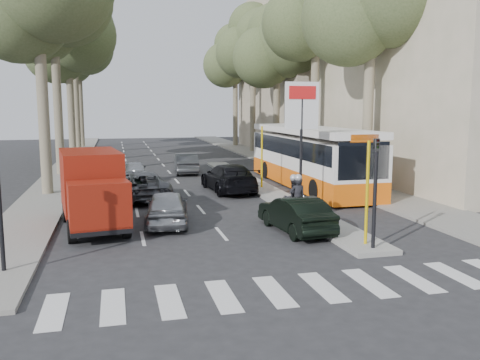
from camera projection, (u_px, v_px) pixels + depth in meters
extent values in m
plane|color=#28282B|center=(260.00, 247.00, 16.66)|extent=(120.00, 120.00, 0.00)
cube|color=gray|center=(276.00, 161.00, 42.71)|extent=(3.20, 70.00, 0.12)
cube|color=gray|center=(72.00, 162.00, 41.67)|extent=(2.40, 64.00, 0.12)
cube|color=gray|center=(262.00, 189.00, 27.99)|extent=(1.50, 26.00, 0.16)
cube|color=beige|center=(453.00, 32.00, 30.57)|extent=(11.00, 18.00, 18.00)
cube|color=#B7A88E|center=(314.00, 73.00, 51.86)|extent=(11.00, 20.00, 16.00)
cylinder|color=yellow|center=(367.00, 195.00, 16.22)|extent=(0.10, 0.10, 3.50)
cylinder|color=yellow|center=(301.00, 172.00, 21.99)|extent=(0.10, 0.10, 3.50)
cylinder|color=yellow|center=(262.00, 158.00, 27.75)|extent=(0.10, 0.10, 3.50)
cylinder|color=black|center=(301.00, 152.00, 21.87)|extent=(0.12, 0.12, 5.20)
cube|color=white|center=(302.00, 106.00, 21.58)|extent=(1.50, 0.10, 2.00)
cube|color=red|center=(303.00, 93.00, 21.44)|extent=(1.20, 0.02, 0.55)
cylinder|color=black|center=(375.00, 203.00, 15.76)|extent=(0.12, 0.12, 3.20)
imported|color=black|center=(376.00, 155.00, 15.55)|extent=(0.16, 0.41, 1.00)
cylinder|color=black|center=(0.00, 217.00, 13.67)|extent=(0.12, 0.12, 3.20)
cylinder|color=#6B604C|center=(44.00, 114.00, 25.70)|extent=(0.56, 0.56, 8.40)
sphere|color=#404F2C|center=(18.00, 11.00, 25.31)|extent=(5.20, 5.20, 5.20)
cylinder|color=#6B604C|center=(58.00, 108.00, 33.32)|extent=(0.56, 0.56, 8.96)
sphere|color=#404F2C|center=(38.00, 23.00, 32.88)|extent=(5.20, 5.20, 5.20)
sphere|color=#404F2C|center=(66.00, 0.00, 31.80)|extent=(5.80, 5.80, 5.80)
cylinder|color=#6B604C|center=(71.00, 113.00, 41.12)|extent=(0.56, 0.56, 8.12)
sphere|color=#404F2C|center=(56.00, 51.00, 40.75)|extent=(5.20, 5.20, 5.20)
sphere|color=#404F2C|center=(79.00, 34.00, 39.69)|extent=(5.80, 5.80, 5.80)
sphere|color=#404F2C|center=(71.00, 23.00, 41.18)|extent=(4.80, 4.80, 4.80)
cylinder|color=#6B604C|center=(77.00, 104.00, 48.68)|extent=(0.56, 0.56, 9.52)
sphere|color=#404F2C|center=(63.00, 43.00, 48.19)|extent=(5.20, 5.20, 5.20)
sphere|color=#404F2C|center=(82.00, 27.00, 47.10)|extent=(5.80, 5.80, 5.80)
sphere|color=#404F2C|center=(75.00, 15.00, 48.57)|extent=(4.80, 4.80, 4.80)
cylinder|color=#6B604C|center=(81.00, 109.00, 56.41)|extent=(0.56, 0.56, 8.68)
sphere|color=#404F2C|center=(70.00, 60.00, 55.99)|extent=(5.20, 5.20, 5.20)
sphere|color=#404F2C|center=(86.00, 48.00, 54.92)|extent=(5.80, 5.80, 5.80)
sphere|color=#404F2C|center=(80.00, 38.00, 56.40)|extent=(4.80, 4.80, 4.80)
cylinder|color=#6B604C|center=(368.00, 113.00, 27.80)|extent=(0.56, 0.56, 8.40)
sphere|color=#404F2C|center=(349.00, 18.00, 27.41)|extent=(5.20, 5.20, 5.20)
cylinder|color=#6B604C|center=(314.00, 106.00, 35.45)|extent=(0.56, 0.56, 9.24)
sphere|color=#404F2C|center=(299.00, 24.00, 34.99)|extent=(5.20, 5.20, 5.20)
sphere|color=#404F2C|center=(334.00, 1.00, 33.90)|extent=(5.80, 5.80, 5.80)
cylinder|color=#6B604C|center=(276.00, 114.00, 43.19)|extent=(0.56, 0.56, 7.84)
sphere|color=#404F2C|center=(263.00, 57.00, 42.85)|extent=(5.20, 5.20, 5.20)
sphere|color=#404F2C|center=(290.00, 42.00, 41.79)|extent=(5.80, 5.80, 5.80)
sphere|color=#404F2C|center=(275.00, 31.00, 43.29)|extent=(4.80, 4.80, 4.80)
cylinder|color=#6B604C|center=(253.00, 107.00, 50.82)|extent=(0.56, 0.56, 8.96)
sphere|color=#404F2C|center=(242.00, 52.00, 50.38)|extent=(5.20, 5.20, 5.20)
sphere|color=#404F2C|center=(264.00, 38.00, 49.31)|extent=(5.80, 5.80, 5.80)
sphere|color=#404F2C|center=(252.00, 27.00, 50.78)|extent=(4.80, 4.80, 4.80)
cylinder|color=#6B604C|center=(235.00, 110.00, 58.58)|extent=(0.56, 0.56, 8.40)
sphere|color=#404F2C|center=(226.00, 65.00, 58.18)|extent=(5.20, 5.20, 5.20)
sphere|color=#404F2C|center=(245.00, 53.00, 57.12)|extent=(5.80, 5.80, 5.80)
sphere|color=#404F2C|center=(235.00, 44.00, 58.60)|extent=(4.80, 4.80, 4.80)
imported|color=#9EA2A6|center=(167.00, 208.00, 19.66)|extent=(2.07, 4.17, 1.37)
imported|color=black|center=(295.00, 214.00, 18.57)|extent=(1.80, 4.13, 1.32)
imported|color=#4F5257|center=(141.00, 185.00, 25.01)|extent=(2.81, 5.27, 1.41)
imported|color=black|center=(229.00, 178.00, 27.36)|extent=(2.45, 5.34, 1.51)
imported|color=#A2A5AA|center=(133.00, 171.00, 30.89)|extent=(1.67, 3.93, 1.33)
imported|color=#44474B|center=(186.00, 163.00, 34.88)|extent=(1.73, 4.28, 1.38)
imported|color=black|center=(128.00, 189.00, 24.64)|extent=(1.97, 4.19, 1.18)
cube|color=black|center=(94.00, 216.00, 19.02)|extent=(2.70, 5.64, 0.23)
cylinder|color=black|center=(72.00, 231.00, 17.04)|extent=(0.38, 0.84, 0.81)
cylinder|color=black|center=(126.00, 227.00, 17.70)|extent=(0.38, 0.84, 0.81)
cylinder|color=black|center=(66.00, 212.00, 20.20)|extent=(0.38, 0.84, 0.81)
cylinder|color=black|center=(113.00, 209.00, 20.86)|extent=(0.38, 0.84, 0.81)
cube|color=maroon|center=(99.00, 205.00, 16.99)|extent=(2.14, 1.52, 1.54)
cube|color=black|center=(101.00, 202.00, 16.42)|extent=(1.80, 0.32, 0.81)
cube|color=maroon|center=(91.00, 180.00, 19.50)|extent=(2.57, 4.04, 2.26)
cube|color=orange|center=(309.00, 176.00, 29.10)|extent=(2.91, 13.08, 1.02)
cube|color=white|center=(309.00, 152.00, 28.90)|extent=(2.91, 13.08, 1.70)
cube|color=black|center=(309.00, 146.00, 28.86)|extent=(2.93, 12.56, 0.97)
cube|color=white|center=(309.00, 130.00, 28.73)|extent=(2.91, 13.08, 0.34)
cube|color=black|center=(364.00, 161.00, 22.64)|extent=(2.50, 0.07, 1.70)
cube|color=orange|center=(365.00, 138.00, 22.50)|extent=(1.36, 0.07, 0.36)
cylinder|color=black|center=(316.00, 190.00, 24.79)|extent=(0.32, 1.09, 1.09)
cylinder|color=black|center=(364.00, 188.00, 25.42)|extent=(0.32, 1.09, 1.09)
cylinder|color=black|center=(267.00, 170.00, 32.56)|extent=(0.32, 1.09, 1.09)
cylinder|color=black|center=(305.00, 169.00, 33.19)|extent=(0.32, 1.09, 1.09)
cylinder|color=black|center=(306.00, 218.00, 19.31)|extent=(0.15, 0.69, 0.68)
cylinder|color=black|center=(290.00, 210.00, 20.82)|extent=(0.15, 0.69, 0.68)
cylinder|color=silver|center=(306.00, 208.00, 19.32)|extent=(0.09, 0.43, 0.86)
cube|color=black|center=(297.00, 210.00, 20.10)|extent=(0.29, 0.82, 0.32)
cube|color=black|center=(300.00, 204.00, 19.85)|extent=(0.35, 0.50, 0.24)
cube|color=black|center=(294.00, 203.00, 20.37)|extent=(0.34, 0.71, 0.13)
cylinder|color=silver|center=(305.00, 198.00, 19.33)|extent=(0.66, 0.08, 0.04)
imported|color=black|center=(297.00, 199.00, 20.03)|extent=(0.68, 0.47, 1.80)
imported|color=black|center=(293.00, 198.00, 20.44)|extent=(0.85, 0.51, 1.68)
sphere|color=#B2B2B7|center=(298.00, 178.00, 19.86)|extent=(0.30, 0.30, 0.30)
sphere|color=#B2B2B7|center=(294.00, 178.00, 20.29)|extent=(0.30, 0.30, 0.30)
imported|color=#403048|center=(336.00, 174.00, 27.83)|extent=(0.89, 1.02, 1.57)
imported|color=#655B4B|center=(327.00, 167.00, 29.33)|extent=(1.28, 0.64, 1.93)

